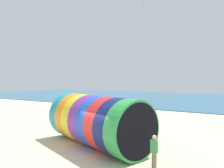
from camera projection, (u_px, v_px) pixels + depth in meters
name	position (u px, v px, depth m)	size (l,w,h in m)	color
ground_plane	(98.00, 155.00, 12.55)	(120.00, 120.00, 0.00)	beige
sea	(201.00, 100.00, 46.62)	(120.00, 40.00, 0.10)	#236084
giant_inflatable_tube	(97.00, 121.00, 14.26)	(8.29, 5.78, 3.30)	teal
kite_handler	(154.00, 152.00, 10.58)	(0.39, 0.28, 1.66)	#726651
bystander_near_water	(129.00, 120.00, 18.92)	(0.42, 0.37, 1.57)	#383D56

